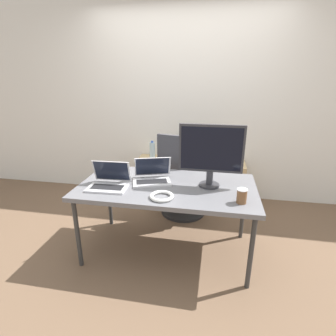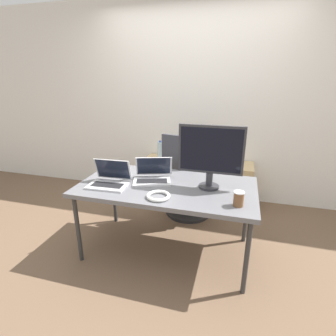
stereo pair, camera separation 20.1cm
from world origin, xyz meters
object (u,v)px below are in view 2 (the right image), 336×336
laptop_left (153,176)px  monitor (211,154)px  office_chair (186,187)px  laptop_right (109,180)px  cabinet_left (160,178)px  cabinet_right (236,186)px  coffee_cup_brown (239,199)px  water_bottle (160,150)px  cable_coil (158,196)px

laptop_left → monitor: bearing=-1.3°
office_chair → laptop_right: 1.10m
office_chair → cabinet_left: office_chair is taller
monitor → office_chair: bearing=116.3°
cabinet_left → cabinet_right: same height
office_chair → monitor: size_ratio=1.87×
office_chair → monitor: monitor is taller
office_chair → laptop_left: (-0.19, -0.68, 0.37)m
laptop_right → monitor: bearing=11.7°
laptop_left → coffee_cup_brown: laptop_left is taller
cabinet_left → water_bottle: (0.00, 0.00, 0.41)m
office_chair → laptop_right: (-0.55, -0.88, 0.37)m
cabinet_right → cable_coil: size_ratio=2.88×
laptop_left → monitor: monitor is taller
cabinet_right → monitor: monitor is taller
office_chair → laptop_left: bearing=-105.9°
cabinet_right → water_bottle: 1.12m
water_bottle → laptop_left: size_ratio=0.63×
monitor → cable_coil: monitor is taller
cabinet_left → cabinet_right: 1.04m
cabinet_left → monitor: (0.81, -1.12, 0.74)m
laptop_left → cable_coil: 0.37m
office_chair → cable_coil: bearing=-91.9°
office_chair → cable_coil: (-0.03, -1.01, 0.34)m
monitor → coffee_cup_brown: (0.26, -0.29, -0.25)m
cabinet_right → office_chair: bearing=-143.3°
cable_coil → cabinet_left: bearing=106.7°
water_bottle → monitor: bearing=-54.3°
laptop_left → coffee_cup_brown: (0.80, -0.30, 0.01)m
water_bottle → cable_coil: size_ratio=1.25×
coffee_cup_brown → cabinet_left: bearing=127.2°
laptop_left → coffee_cup_brown: bearing=-20.6°
water_bottle → laptop_right: 1.31m
water_bottle → coffee_cup_brown: bearing=-52.9°
cabinet_left → water_bottle: 0.41m
laptop_right → cable_coil: 0.53m
laptop_right → monitor: size_ratio=0.63×
laptop_left → laptop_right: laptop_right is taller
coffee_cup_brown → cable_coil: size_ratio=0.59×
monitor → cable_coil: size_ratio=2.81×
cabinet_left → office_chair: bearing=-42.7°
office_chair → cabinet_left: size_ratio=1.83×
cabinet_right → laptop_right: laptop_right is taller
laptop_left → monitor: (0.54, -0.01, 0.27)m
cabinet_left → cabinet_right: bearing=0.0°
cabinet_left → laptop_left: bearing=-76.3°
cabinet_left → cable_coil: cable_coil is taller
coffee_cup_brown → cable_coil: coffee_cup_brown is taller
office_chair → laptop_right: size_ratio=2.95×
office_chair → water_bottle: office_chair is taller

